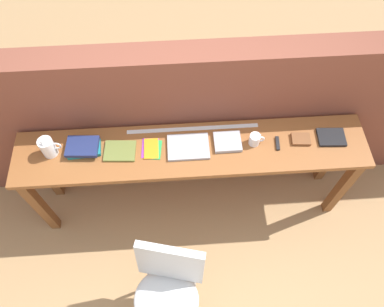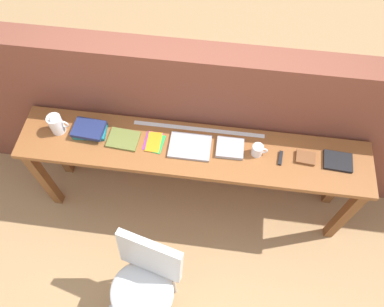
# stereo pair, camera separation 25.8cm
# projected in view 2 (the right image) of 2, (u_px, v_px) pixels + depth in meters

# --- Properties ---
(ground_plane) EXTENTS (40.00, 40.00, 0.00)m
(ground_plane) POSITION_uv_depth(u_px,v_px,m) (188.00, 231.00, 3.23)
(ground_plane) COLOR tan
(brick_wall_back) EXTENTS (6.00, 0.20, 1.47)m
(brick_wall_back) POSITION_uv_depth(u_px,v_px,m) (198.00, 122.00, 2.92)
(brick_wall_back) COLOR brown
(brick_wall_back) RESTS_ON ground
(sideboard) EXTENTS (2.50, 0.44, 0.88)m
(sideboard) POSITION_uv_depth(u_px,v_px,m) (193.00, 159.00, 2.74)
(sideboard) COLOR brown
(sideboard) RESTS_ON ground
(chair_white_moulded) EXTENTS (0.54, 0.55, 0.89)m
(chair_white_moulded) POSITION_uv_depth(u_px,v_px,m) (145.00, 280.00, 2.51)
(chair_white_moulded) COLOR silver
(chair_white_moulded) RESTS_ON ground
(pitcher_white) EXTENTS (0.14, 0.10, 0.18)m
(pitcher_white) POSITION_uv_depth(u_px,v_px,m) (56.00, 124.00, 2.64)
(pitcher_white) COLOR white
(pitcher_white) RESTS_ON sideboard
(book_stack_leftmost) EXTENTS (0.24, 0.18, 0.06)m
(book_stack_leftmost) POSITION_uv_depth(u_px,v_px,m) (89.00, 130.00, 2.67)
(book_stack_leftmost) COLOR #19757A
(book_stack_leftmost) RESTS_ON sideboard
(magazine_cycling) EXTENTS (0.23, 0.18, 0.02)m
(magazine_cycling) POSITION_uv_depth(u_px,v_px,m) (123.00, 139.00, 2.65)
(magazine_cycling) COLOR olive
(magazine_cycling) RESTS_ON sideboard
(pamphlet_pile_colourful) EXTENTS (0.15, 0.18, 0.01)m
(pamphlet_pile_colourful) POSITION_uv_depth(u_px,v_px,m) (154.00, 142.00, 2.65)
(pamphlet_pile_colourful) COLOR purple
(pamphlet_pile_colourful) RESTS_ON sideboard
(book_open_centre) EXTENTS (0.29, 0.21, 0.02)m
(book_open_centre) POSITION_uv_depth(u_px,v_px,m) (190.00, 146.00, 2.62)
(book_open_centre) COLOR #9E9EA3
(book_open_centre) RESTS_ON sideboard
(book_grey_hardcover) EXTENTS (0.19, 0.17, 0.03)m
(book_grey_hardcover) POSITION_uv_depth(u_px,v_px,m) (230.00, 148.00, 2.61)
(book_grey_hardcover) COLOR #9E9EA3
(book_grey_hardcover) RESTS_ON sideboard
(mug) EXTENTS (0.11, 0.08, 0.09)m
(mug) POSITION_uv_depth(u_px,v_px,m) (258.00, 150.00, 2.57)
(mug) COLOR white
(mug) RESTS_ON sideboard
(multitool_folded) EXTENTS (0.03, 0.11, 0.02)m
(multitool_folded) POSITION_uv_depth(u_px,v_px,m) (280.00, 158.00, 2.58)
(multitool_folded) COLOR black
(multitool_folded) RESTS_ON sideboard
(leather_journal_brown) EXTENTS (0.14, 0.11, 0.02)m
(leather_journal_brown) POSITION_uv_depth(u_px,v_px,m) (305.00, 158.00, 2.57)
(leather_journal_brown) COLOR brown
(leather_journal_brown) RESTS_ON sideboard
(book_repair_rightmost) EXTENTS (0.20, 0.16, 0.02)m
(book_repair_rightmost) POSITION_uv_depth(u_px,v_px,m) (338.00, 161.00, 2.56)
(book_repair_rightmost) COLOR black
(book_repair_rightmost) RESTS_ON sideboard
(ruler_metal_back_edge) EXTENTS (0.95, 0.03, 0.00)m
(ruler_metal_back_edge) POSITION_uv_depth(u_px,v_px,m) (199.00, 129.00, 2.71)
(ruler_metal_back_edge) COLOR silver
(ruler_metal_back_edge) RESTS_ON sideboard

